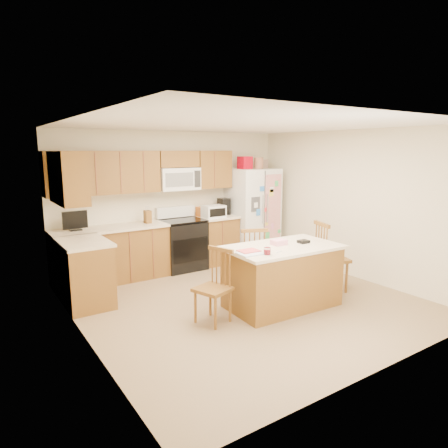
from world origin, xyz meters
TOP-DOWN VIEW (x-y plane):
  - ground at (0.00, 0.00)m, footprint 4.50×4.50m
  - room_shell at (0.00, 0.00)m, footprint 4.60×4.60m
  - cabinetry at (-0.98, 1.79)m, footprint 3.36×1.56m
  - stove at (0.00, 1.94)m, footprint 0.76×0.65m
  - refrigerator at (1.57, 1.87)m, footprint 0.90×0.79m
  - island at (0.32, -0.43)m, footprint 1.62×0.99m
  - windsor_chair_left at (-0.75, -0.36)m, footprint 0.49×0.51m
  - windsor_chair_back at (0.36, 0.31)m, footprint 0.56×0.55m
  - windsor_chair_right at (1.37, -0.35)m, footprint 0.57×0.58m

SIDE VIEW (x-z plane):
  - ground at x=0.00m, z-range 0.00..0.00m
  - island at x=0.32m, z-range -0.04..0.92m
  - windsor_chair_left at x=-0.75m, z-range -0.03..0.92m
  - stove at x=0.00m, z-range -0.09..1.04m
  - windsor_chair_back at x=0.36m, z-range -0.03..0.98m
  - windsor_chair_right at x=1.37m, z-range -0.03..1.05m
  - cabinetry at x=-0.98m, z-range -0.16..1.99m
  - refrigerator at x=1.57m, z-range -0.10..1.94m
  - room_shell at x=0.00m, z-range 0.18..2.70m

